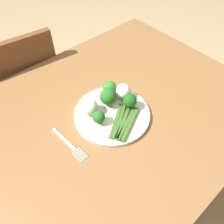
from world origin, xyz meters
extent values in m
cube|color=tan|center=(0.00, 0.00, -0.01)|extent=(6.00, 6.00, 0.02)
cube|color=olive|center=(0.00, 0.00, 0.72)|extent=(1.10, 0.85, 0.04)
cylinder|color=olive|center=(-0.49, -0.37, 0.35)|extent=(0.07, 0.07, 0.70)
cube|color=brown|center=(0.13, -0.65, 0.46)|extent=(0.45, 0.45, 0.02)
cube|color=brown|center=(0.16, -0.46, 0.67)|extent=(0.38, 0.08, 0.40)
cylinder|color=brown|center=(-0.06, -0.79, 0.23)|extent=(0.04, 0.04, 0.45)
cylinder|color=brown|center=(-0.01, -0.46, 0.23)|extent=(0.04, 0.04, 0.45)
cylinder|color=brown|center=(0.33, -0.50, 0.23)|extent=(0.04, 0.04, 0.45)
cylinder|color=silver|center=(0.02, 0.02, 0.75)|extent=(0.27, 0.27, 0.01)
cube|color=#3D6626|center=(0.01, 0.10, 0.76)|extent=(0.14, 0.07, 0.01)
cube|color=#3D6626|center=(0.01, 0.09, 0.76)|extent=(0.14, 0.07, 0.01)
cube|color=#3D6626|center=(0.02, 0.08, 0.76)|extent=(0.14, 0.08, 0.01)
cube|color=#3D6626|center=(0.02, 0.07, 0.76)|extent=(0.13, 0.09, 0.01)
cube|color=#3D6626|center=(0.03, 0.06, 0.76)|extent=(0.13, 0.09, 0.01)
cylinder|color=#609E3D|center=(-0.04, -0.05, 0.77)|extent=(0.02, 0.02, 0.02)
sphere|color=#337A2D|center=(-0.04, -0.05, 0.79)|extent=(0.05, 0.05, 0.05)
cylinder|color=#568E33|center=(0.08, 0.02, 0.76)|extent=(0.02, 0.02, 0.02)
sphere|color=#286B23|center=(0.08, 0.02, 0.79)|extent=(0.04, 0.04, 0.04)
cylinder|color=#4C7F2B|center=(-0.05, 0.04, 0.77)|extent=(0.02, 0.02, 0.02)
sphere|color=#1E5B1C|center=(-0.05, 0.04, 0.79)|extent=(0.05, 0.05, 0.05)
cylinder|color=#568E33|center=(0.00, -0.02, 0.77)|extent=(0.02, 0.02, 0.02)
sphere|color=#286B23|center=(0.00, -0.02, 0.80)|extent=(0.06, 0.06, 0.06)
sphere|color=silver|center=(0.07, -0.04, 0.79)|extent=(0.06, 0.06, 0.06)
sphere|color=white|center=(-0.07, -0.01, 0.79)|extent=(0.06, 0.06, 0.06)
cube|color=silver|center=(0.20, -0.01, 0.74)|extent=(0.02, 0.12, 0.00)
cube|color=silver|center=(0.21, 0.07, 0.74)|extent=(0.01, 0.05, 0.00)
cube|color=silver|center=(0.20, 0.07, 0.74)|extent=(0.01, 0.05, 0.00)
cube|color=silver|center=(0.19, 0.07, 0.74)|extent=(0.01, 0.05, 0.00)
cube|color=silver|center=(0.19, 0.07, 0.74)|extent=(0.01, 0.05, 0.00)
camera|label=1|loc=(0.35, 0.40, 1.37)|focal=36.10mm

